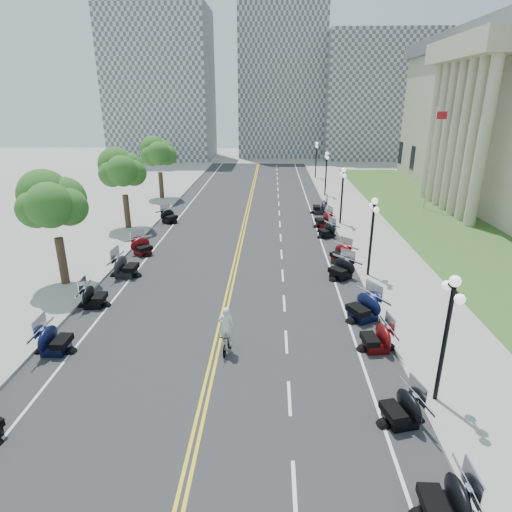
{
  "coord_description": "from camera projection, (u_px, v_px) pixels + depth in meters",
  "views": [
    {
      "loc": [
        2.44,
        -21.34,
        10.6
      ],
      "look_at": [
        1.56,
        2.1,
        2.0
      ],
      "focal_mm": 30.0,
      "sensor_mm": 36.0,
      "label": 1
    }
  ],
  "objects": [
    {
      "name": "tree_4",
      "position": [
        159.0,
        156.0,
        46.87
      ],
      "size": [
        4.8,
        4.8,
        9.2
      ],
      "primitive_type": null,
      "color": "#235619",
      "rests_on": "sidewalk_south"
    },
    {
      "name": "lane_dash_15",
      "position": [
        278.0,
        183.0,
        57.42
      ],
      "size": [
        0.12,
        2.0,
        0.0
      ],
      "primitive_type": "cube",
      "color": "white",
      "rests_on": "road"
    },
    {
      "name": "motorcycle_n_2",
      "position": [
        447.0,
        500.0,
        11.26
      ],
      "size": [
        1.98,
        1.98,
        1.38
      ],
      "primitive_type": null,
      "rotation": [
        0.0,
        0.0,
        -1.57
      ],
      "color": "black",
      "rests_on": "road"
    },
    {
      "name": "street_lamp_5",
      "position": [
        316.0,
        160.0,
        60.09
      ],
      "size": [
        0.5,
        1.2,
        4.9
      ],
      "primitive_type": null,
      "color": "black",
      "rests_on": "sidewalk_north"
    },
    {
      "name": "edge_line_south",
      "position": [
        158.0,
        244.0,
        33.36
      ],
      "size": [
        0.12,
        90.0,
        0.0
      ],
      "primitive_type": "cube",
      "color": "white",
      "rests_on": "road"
    },
    {
      "name": "lane_dash_11",
      "position": [
        279.0,
        213.0,
        42.41
      ],
      "size": [
        0.12,
        2.0,
        0.0
      ],
      "primitive_type": "cube",
      "color": "white",
      "rests_on": "road"
    },
    {
      "name": "centerline_yellow_a",
      "position": [
        238.0,
        245.0,
        33.14
      ],
      "size": [
        0.12,
        90.0,
        0.0
      ],
      "primitive_type": "cube",
      "color": "yellow",
      "rests_on": "road"
    },
    {
      "name": "motorcycle_s_7",
      "position": [
        142.0,
        246.0,
        30.88
      ],
      "size": [
        2.75,
        2.75,
        1.36
      ],
      "primitive_type": null,
      "rotation": [
        0.0,
        0.0,
        0.79
      ],
      "color": "#590A0C",
      "rests_on": "road"
    },
    {
      "name": "lane_dash_19",
      "position": [
        277.0,
        166.0,
        72.43
      ],
      "size": [
        0.12,
        2.0,
        0.0
      ],
      "primitive_type": "cube",
      "color": "white",
      "rests_on": "road"
    },
    {
      "name": "edge_line_north",
      "position": [
        323.0,
        246.0,
        32.91
      ],
      "size": [
        0.12,
        90.0,
        0.0
      ],
      "primitive_type": "cube",
      "color": "white",
      "rests_on": "road"
    },
    {
      "name": "lane_dash_12",
      "position": [
        279.0,
        204.0,
        46.16
      ],
      "size": [
        0.12,
        2.0,
        0.0
      ],
      "primitive_type": "cube",
      "color": "white",
      "rests_on": "road"
    },
    {
      "name": "street_lamp_4",
      "position": [
        326.0,
        174.0,
        48.83
      ],
      "size": [
        0.5,
        1.2,
        4.9
      ],
      "primitive_type": null,
      "color": "black",
      "rests_on": "sidewalk_north"
    },
    {
      "name": "lane_dash_6",
      "position": [
        284.0,
        303.0,
        23.64
      ],
      "size": [
        0.12,
        2.0,
        0.0
      ],
      "primitive_type": "cube",
      "color": "white",
      "rests_on": "road"
    },
    {
      "name": "motorcycle_n_3",
      "position": [
        401.0,
        407.0,
        14.69
      ],
      "size": [
        2.3,
        2.3,
        1.31
      ],
      "primitive_type": null,
      "rotation": [
        0.0,
        0.0,
        -1.31
      ],
      "color": "black",
      "rests_on": "road"
    },
    {
      "name": "flagpole",
      "position": [
        430.0,
        160.0,
        42.05
      ],
      "size": [
        1.1,
        0.2,
        10.0
      ],
      "primitive_type": null,
      "color": "silver",
      "rests_on": "ground"
    },
    {
      "name": "street_lamp_2",
      "position": [
        371.0,
        238.0,
        26.31
      ],
      "size": [
        0.5,
        1.2,
        4.9
      ],
      "primitive_type": null,
      "color": "black",
      "rests_on": "sidewalk_north"
    },
    {
      "name": "ground",
      "position": [
        227.0,
        302.0,
        23.76
      ],
      "size": [
        160.0,
        160.0,
        0.0
      ],
      "primitive_type": "plane",
      "color": "gray"
    },
    {
      "name": "lane_dash_18",
      "position": [
        277.0,
        170.0,
        68.68
      ],
      "size": [
        0.12,
        2.0,
        0.0
      ],
      "primitive_type": "cube",
      "color": "white",
      "rests_on": "road"
    },
    {
      "name": "motorcycle_n_10",
      "position": [
        320.0,
        206.0,
        41.97
      ],
      "size": [
        2.33,
        2.33,
        1.55
      ],
      "primitive_type": null,
      "rotation": [
        0.0,
        0.0,
        -1.63
      ],
      "color": "black",
      "rests_on": "road"
    },
    {
      "name": "lane_dash_9",
      "position": [
        281.0,
        237.0,
        34.9
      ],
      "size": [
        0.12,
        2.0,
        0.0
      ],
      "primitive_type": "cube",
      "color": "white",
      "rests_on": "road"
    },
    {
      "name": "lane_dash_17",
      "position": [
        277.0,
        174.0,
        64.93
      ],
      "size": [
        0.12,
        2.0,
        0.0
      ],
      "primitive_type": "cube",
      "color": "white",
      "rests_on": "road"
    },
    {
      "name": "lane_dash_14",
      "position": [
        278.0,
        189.0,
        53.67
      ],
      "size": [
        0.12,
        2.0,
        0.0
      ],
      "primitive_type": "cube",
      "color": "white",
      "rests_on": "road"
    },
    {
      "name": "motorcycle_n_4",
      "position": [
        377.0,
        336.0,
        19.05
      ],
      "size": [
        2.18,
        2.18,
        1.36
      ],
      "primitive_type": null,
      "rotation": [
        0.0,
        0.0,
        -1.44
      ],
      "color": "#590A0C",
      "rests_on": "road"
    },
    {
      "name": "motorcycle_n_6",
      "position": [
        341.0,
        268.0,
        26.74
      ],
      "size": [
        2.88,
        2.88,
        1.43
      ],
      "primitive_type": null,
      "rotation": [
        0.0,
        0.0,
        -0.85
      ],
      "color": "black",
      "rests_on": "road"
    },
    {
      "name": "motorcycle_s_4",
      "position": [
        54.0,
        338.0,
        18.85
      ],
      "size": [
        1.99,
        1.99,
        1.39
      ],
      "primitive_type": null,
      "rotation": [
        0.0,
        0.0,
        1.57
      ],
      "color": "black",
      "rests_on": "road"
    },
    {
      "name": "distant_block_c",
      "position": [
        377.0,
        97.0,
        80.19
      ],
      "size": [
        20.0,
        14.0,
        22.0
      ],
      "primitive_type": "cube",
      "color": "gray",
      "rests_on": "ground"
    },
    {
      "name": "lane_dash_13",
      "position": [
        278.0,
        196.0,
        49.91
      ],
      "size": [
        0.12,
        2.0,
        0.0
      ],
      "primitive_type": "cube",
      "color": "white",
      "rests_on": "road"
    },
    {
      "name": "lane_dash_3",
      "position": [
        294.0,
        488.0,
        12.38
      ],
      "size": [
        0.12,
        2.0,
        0.0
      ],
      "primitive_type": "cube",
      "color": "white",
      "rests_on": "road"
    },
    {
      "name": "sidewalk_north",
      "position": [
        376.0,
        246.0,
        32.75
      ],
      "size": [
        5.0,
        90.0,
        0.15
      ],
      "primitive_type": "cube",
      "color": "#9E9991",
      "rests_on": "ground"
    },
    {
      "name": "street_lamp_3",
      "position": [
        342.0,
        196.0,
        37.57
      ],
      "size": [
        0.5,
        1.2,
        4.9
      ],
      "primitive_type": null,
      "color": "black",
      "rests_on": "sidewalk_north"
    },
    {
      "name": "motorcycle_s_6",
      "position": [
        126.0,
        265.0,
        27.01
      ],
      "size": [
        2.33,
        2.33,
        1.52
      ],
      "primitive_type": null,
      "rotation": [
        0.0,
        0.0,
        1.5
      ],
      "color": "black",
      "rests_on": "road"
    },
    {
      "name": "motorcycle_n_9",
      "position": [
        324.0,
        219.0,
        37.62
      ],
      "size": [
        2.58,
        2.58,
        1.46
      ],
      "primitive_type": null,
      "rotation": [
        0.0,
        0.0,
        -1.29
      ],
      "color": "#590A0C",
      "rests_on": "road"
    },
    {
      "name": "street_lamp_1",
      "position": [
        445.0,
        341.0,
        15.06
      ],
      "size": [
        0.5,
        1.2,
        4.9
      ],
      "primitive_type": null,
      "color": "black",
      "rests_on": "sidewalk_north"
    },
    {
      "name": "tree_2",
      "position": [
        54.0,
        209.0,
        24.35
      ],
      "size": [
        4.8,
        4.8,
        9.2
      ],
      "primitive_type": null,
      "color": "#235619",
      "rests_on": "sidewalk_south"
    },
    {
      "name": "lane_dash_5",
      "position": [
        286.0,
        342.0,
        19.89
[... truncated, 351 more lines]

